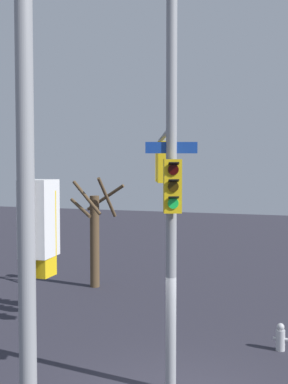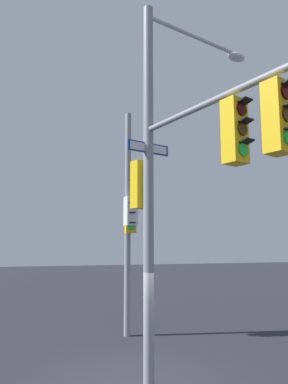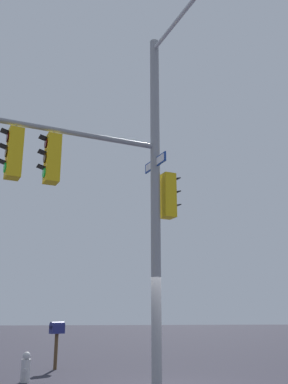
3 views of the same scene
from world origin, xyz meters
The scene contains 4 objects.
main_signal_pole_assembly centered at (0.76, -1.56, 4.94)m, with size 3.76×5.95×8.71m.
secondary_pole_assembly centered at (0.71, 4.12, 4.01)m, with size 0.42×0.76×7.83m.
fire_hydrant centered at (-1.93, -3.62, 0.34)m, with size 0.38×0.24×0.73m.
bare_tree_behind_pole centered at (5.53, -8.12, 2.17)m, with size 1.96×2.00×4.46m.
Camera 1 is at (-2.56, 9.28, 4.86)m, focal length 44.71 mm.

